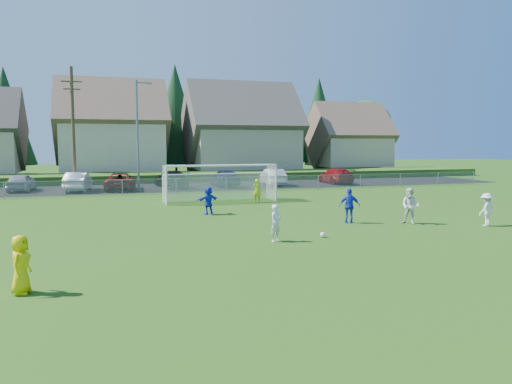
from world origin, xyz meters
The scene contains 24 objects.
ground centered at (0.00, 0.00, 0.00)m, with size 160.00×160.00×0.00m, color #193D0C.
asphalt_lot centered at (0.00, 27.50, 0.01)m, with size 60.00×60.00×0.00m, color black.
grass_embankment centered at (0.00, 35.00, 0.40)m, with size 70.00×6.00×0.80m, color #1E420F.
soccer_ball centered at (1.13, 2.38, 0.11)m, with size 0.22×0.22×0.22m, color white.
referee centered at (-9.74, -2.29, 0.78)m, with size 0.76×0.50×1.56m, color yellow.
player_white_a centered at (-1.03, 2.18, 0.74)m, with size 0.54×0.35×1.48m, color silver.
player_white_b centered at (6.64, 4.22, 0.88)m, with size 0.85×0.66×1.75m, color silver.
player_white_c centered at (9.78, 2.68, 0.78)m, with size 1.01×0.58×1.56m, color silver.
player_blue_a centered at (3.98, 5.37, 0.85)m, with size 1.00×0.42×1.71m, color #152ECA.
player_blue_b centered at (-1.99, 10.37, 0.77)m, with size 1.42×0.45×1.53m, color #152ECA.
goalkeeper centered at (2.17, 14.61, 0.78)m, with size 0.57×0.37×1.57m, color #CDE01A.
car_a centered at (-13.63, 27.68, 0.73)m, with size 1.72×4.27×1.46m, color #989B9F.
car_b centered at (-9.24, 26.25, 0.76)m, with size 1.62×4.63×1.53m, color silver.
car_c centered at (-5.95, 26.32, 0.71)m, with size 2.35×5.10×1.42m, color #5D0A11.
car_d centered at (-1.59, 27.30, 0.74)m, with size 2.08×5.12×1.48m, color black.
car_e centered at (3.07, 26.63, 0.78)m, with size 1.85×4.60×1.57m, color #171A51.
car_f centered at (7.61, 26.72, 0.75)m, with size 1.59×4.56×1.50m, color silver.
car_g centered at (14.04, 26.85, 0.73)m, with size 2.05×5.04×1.46m, color maroon.
soccer_goal centered at (0.00, 16.05, 1.63)m, with size 7.42×1.90×2.50m.
chainlink_fence centered at (0.00, 22.00, 0.63)m, with size 52.06×0.06×1.20m.
streetlight centered at (-4.45, 26.00, 4.84)m, with size 1.38×0.18×9.00m.
utility_pole centered at (-9.50, 27.00, 5.15)m, with size 1.60×0.26×10.00m.
houses_row centered at (1.97, 42.46, 7.33)m, with size 53.90×11.45×13.27m.
tree_row centered at (1.04, 48.74, 6.91)m, with size 65.98×12.36×13.80m.
Camera 1 is at (-7.77, -16.30, 3.97)m, focal length 35.00 mm.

